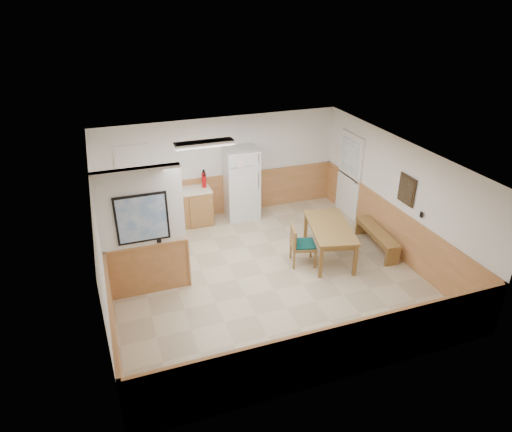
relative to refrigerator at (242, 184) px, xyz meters
name	(u,v)px	position (x,y,z in m)	size (l,w,h in m)	color
ground	(264,274)	(-0.39, -2.63, -0.90)	(6.00, 6.00, 0.00)	#C3AF8C
ceiling	(265,157)	(-0.39, -2.63, 1.60)	(6.00, 6.00, 0.02)	silver
back_wall	(222,167)	(-0.39, 0.37, 0.35)	(6.00, 0.02, 2.50)	white
right_wall	(397,197)	(2.61, -2.63, 0.35)	(0.02, 6.00, 2.50)	white
left_wall	(101,246)	(-3.39, -2.63, 0.35)	(0.02, 6.00, 2.50)	white
wainscot_back	(223,195)	(-0.39, 0.35, -0.40)	(6.00, 0.04, 1.00)	#C67E4F
wainscot_right	(392,229)	(2.59, -2.63, -0.40)	(0.04, 6.00, 1.00)	#C67E4F
wainscot_left	(108,282)	(-3.37, -2.63, -0.40)	(0.04, 6.00, 1.00)	#C67E4F
partition_wall	(144,235)	(-2.64, -2.43, 0.34)	(1.50, 0.20, 2.50)	white
kitchen_counter	(178,208)	(-1.60, 0.05, -0.44)	(2.20, 0.61, 1.00)	#B1733F
exterior_door	(349,175)	(2.57, -0.73, 0.15)	(0.07, 1.02, 2.15)	white
kitchen_window	(133,166)	(-2.49, 0.35, 0.65)	(0.80, 0.04, 1.00)	white
wall_painting	(407,190)	(2.57, -2.93, 0.65)	(0.04, 0.50, 0.60)	#2F2213
fluorescent_fixture	(204,144)	(-1.19, -1.33, 1.55)	(1.20, 0.30, 0.09)	white
refrigerator	(242,184)	(0.00, 0.00, 0.00)	(0.82, 0.74, 1.79)	silver
dining_table	(330,230)	(1.15, -2.47, -0.24)	(1.19, 1.78, 0.75)	olive
dining_bench	(377,235)	(2.32, -2.52, -0.56)	(0.48, 1.54, 0.45)	olive
dining_chair	(299,243)	(0.43, -2.49, -0.40)	(0.79, 0.63, 0.85)	olive
fire_extinguisher	(204,180)	(-0.91, 0.09, 0.20)	(0.12, 0.12, 0.44)	red
soap_bottle	(136,193)	(-2.52, 0.05, 0.10)	(0.06, 0.06, 0.20)	#188731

